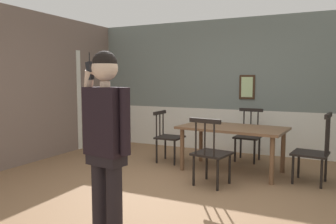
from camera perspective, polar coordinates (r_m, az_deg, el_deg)
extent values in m
plane|color=#846042|center=(4.47, 1.18, -13.95)|extent=(6.77, 6.77, 0.00)
cube|color=slate|center=(6.95, 11.13, 8.01)|extent=(6.16, 0.12, 1.83)
cube|color=silver|center=(7.04, 10.93, -3.09)|extent=(6.16, 0.14, 0.88)
cube|color=silver|center=(6.95, 10.94, 0.46)|extent=(6.16, 0.05, 0.06)
cube|color=#382314|center=(6.80, 13.41, 4.19)|extent=(0.30, 0.03, 0.48)
cube|color=#BAD494|center=(6.79, 13.38, 4.18)|extent=(0.22, 0.01, 0.40)
cube|color=#756056|center=(6.15, -26.02, 3.76)|extent=(0.12, 5.78, 2.71)
cube|color=silver|center=(7.34, -15.14, 1.97)|extent=(0.06, 0.12, 2.10)
cube|color=brown|center=(5.46, 10.98, -2.72)|extent=(1.74, 1.07, 0.04)
cylinder|color=brown|center=(5.50, 2.44, -6.43)|extent=(0.07, 0.07, 0.69)
cylinder|color=brown|center=(4.99, 17.40, -7.96)|extent=(0.07, 0.07, 0.69)
cylinder|color=brown|center=(6.13, 5.65, -5.21)|extent=(0.07, 0.07, 0.69)
cylinder|color=brown|center=(5.67, 19.12, -6.39)|extent=(0.07, 0.07, 0.69)
cube|color=black|center=(6.26, 13.49, -4.21)|extent=(0.46, 0.46, 0.03)
cube|color=black|center=(6.39, 14.06, 0.35)|extent=(0.44, 0.07, 0.06)
cylinder|color=black|center=(6.38, 15.16, -1.67)|extent=(0.02, 0.02, 0.50)
cylinder|color=black|center=(6.41, 14.01, -1.60)|extent=(0.02, 0.02, 0.50)
cylinder|color=black|center=(6.45, 12.88, -1.54)|extent=(0.02, 0.02, 0.50)
cylinder|color=black|center=(6.09, 14.59, -6.70)|extent=(0.04, 0.04, 0.43)
cylinder|color=black|center=(6.19, 11.42, -6.44)|extent=(0.04, 0.04, 0.43)
cylinder|color=black|center=(6.43, 15.37, -6.07)|extent=(0.04, 0.04, 0.43)
cylinder|color=black|center=(6.51, 12.36, -5.84)|extent=(0.04, 0.04, 0.43)
cube|color=black|center=(5.23, 23.19, -6.57)|extent=(0.53, 0.53, 0.03)
cube|color=black|center=(5.12, 25.81, -0.56)|extent=(0.10, 0.47, 0.06)
cylinder|color=black|center=(5.01, 25.47, -3.66)|extent=(0.02, 0.02, 0.58)
cylinder|color=black|center=(5.15, 25.68, -3.43)|extent=(0.02, 0.02, 0.58)
cylinder|color=black|center=(5.29, 25.89, -3.21)|extent=(0.02, 0.02, 0.58)
cylinder|color=black|center=(5.14, 20.62, -9.25)|extent=(0.04, 0.04, 0.42)
cylinder|color=black|center=(5.50, 21.49, -8.32)|extent=(0.04, 0.04, 0.42)
cylinder|color=black|center=(5.08, 24.83, -9.61)|extent=(0.04, 0.04, 0.42)
cylinder|color=black|center=(5.44, 25.42, -8.63)|extent=(0.04, 0.04, 0.42)
cube|color=black|center=(6.01, 0.30, -4.37)|extent=(0.44, 0.44, 0.03)
cube|color=black|center=(6.03, -1.42, -0.11)|extent=(0.04, 0.44, 0.06)
cylinder|color=black|center=(6.17, -0.85, -1.82)|extent=(0.02, 0.02, 0.45)
cylinder|color=black|center=(6.06, -1.41, -1.96)|extent=(0.02, 0.02, 0.45)
cylinder|color=black|center=(5.94, -2.00, -2.12)|extent=(0.02, 0.02, 0.45)
cylinder|color=black|center=(6.14, 2.51, -6.38)|extent=(0.04, 0.04, 0.44)
cylinder|color=black|center=(5.82, 1.13, -7.04)|extent=(0.04, 0.04, 0.44)
cylinder|color=black|center=(6.28, -0.46, -6.09)|extent=(0.04, 0.04, 0.44)
cylinder|color=black|center=(5.97, -1.97, -6.71)|extent=(0.04, 0.04, 0.44)
cube|color=black|center=(4.77, 7.56, -7.07)|extent=(0.54, 0.54, 0.03)
cube|color=black|center=(4.50, 6.36, -1.52)|extent=(0.47, 0.12, 0.06)
cylinder|color=black|center=(4.61, 4.80, -4.13)|extent=(0.02, 0.02, 0.50)
cylinder|color=black|center=(4.54, 6.33, -4.29)|extent=(0.02, 0.02, 0.50)
cylinder|color=black|center=(4.47, 7.90, -4.46)|extent=(0.02, 0.02, 0.50)
cylinder|color=black|center=(5.08, 6.64, -8.99)|extent=(0.04, 0.04, 0.44)
cylinder|color=black|center=(4.91, 10.52, -9.55)|extent=(0.04, 0.04, 0.44)
cylinder|color=black|center=(4.76, 4.42, -9.96)|extent=(0.04, 0.04, 0.44)
cylinder|color=black|center=(4.59, 8.50, -10.62)|extent=(0.04, 0.04, 0.44)
cylinder|color=black|center=(3.06, -9.17, -15.13)|extent=(0.14, 0.14, 0.84)
cylinder|color=black|center=(3.18, -11.64, -14.31)|extent=(0.14, 0.14, 0.84)
cube|color=black|center=(3.01, -10.56, -7.75)|extent=(0.36, 0.24, 0.12)
cube|color=black|center=(2.95, -10.68, -1.56)|extent=(0.40, 0.27, 0.59)
cylinder|color=black|center=(2.79, -7.37, -1.62)|extent=(0.09, 0.09, 0.56)
cylinder|color=beige|center=(3.05, -13.39, 5.35)|extent=(0.16, 0.15, 0.19)
cylinder|color=beige|center=(2.93, -10.80, 4.71)|extent=(0.09, 0.09, 0.05)
sphere|color=beige|center=(2.93, -10.85, 7.42)|extent=(0.23, 0.23, 0.23)
sphere|color=black|center=(2.93, -10.86, 8.19)|extent=(0.22, 0.22, 0.22)
cube|color=black|center=(3.02, -13.29, 6.88)|extent=(0.08, 0.05, 0.17)
cylinder|color=black|center=(3.02, -13.34, 9.15)|extent=(0.01, 0.01, 0.08)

